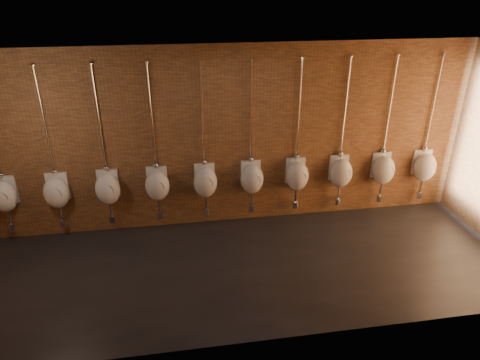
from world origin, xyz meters
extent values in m
plane|color=black|center=(0.00, 0.00, 0.00)|extent=(8.50, 8.50, 0.00)
cube|color=black|center=(0.00, 0.00, 3.20)|extent=(8.50, 3.00, 0.04)
cube|color=#986337|center=(0.00, 1.50, 1.60)|extent=(8.50, 0.04, 3.20)
cube|color=#986337|center=(0.00, -1.50, 1.60)|extent=(8.50, 0.04, 3.20)
ellipsoid|color=white|center=(-3.82, 1.34, 0.88)|extent=(0.44, 0.38, 0.55)
cube|color=white|center=(-3.82, 1.48, 0.94)|extent=(0.36, 0.06, 0.50)
cylinder|color=gray|center=(-3.82, 1.20, 0.92)|extent=(0.24, 0.03, 0.24)
sphere|color=silver|center=(-3.82, 1.45, 1.23)|extent=(0.10, 0.10, 0.10)
cylinder|color=silver|center=(-3.82, 1.34, 0.51)|extent=(0.04, 0.04, 0.31)
cylinder|color=silver|center=(-3.82, 1.34, 0.30)|extent=(0.10, 0.10, 0.13)
cylinder|color=silver|center=(-3.82, 1.43, 0.30)|extent=(0.04, 0.18, 0.04)
ellipsoid|color=white|center=(-2.99, 1.34, 0.88)|extent=(0.44, 0.38, 0.55)
cube|color=white|center=(-2.99, 1.48, 0.94)|extent=(0.36, 0.06, 0.50)
cylinder|color=gray|center=(-2.99, 1.20, 0.92)|extent=(0.24, 0.03, 0.24)
cylinder|color=silver|center=(-2.99, 1.46, 2.05)|extent=(0.03, 0.03, 1.79)
sphere|color=silver|center=(-2.99, 1.45, 1.23)|extent=(0.10, 0.10, 0.10)
cylinder|color=silver|center=(-2.99, 1.46, 2.95)|extent=(0.07, 0.07, 0.01)
cylinder|color=silver|center=(-2.99, 1.34, 0.51)|extent=(0.04, 0.04, 0.31)
cylinder|color=silver|center=(-2.99, 1.34, 0.30)|extent=(0.10, 0.10, 0.13)
cylinder|color=silver|center=(-2.99, 1.43, 0.30)|extent=(0.04, 0.18, 0.04)
ellipsoid|color=white|center=(-2.16, 1.34, 0.88)|extent=(0.44, 0.38, 0.55)
cube|color=white|center=(-2.16, 1.48, 0.94)|extent=(0.36, 0.06, 0.50)
cylinder|color=gray|center=(-2.16, 1.20, 0.92)|extent=(0.24, 0.03, 0.24)
cylinder|color=silver|center=(-2.16, 1.46, 2.05)|extent=(0.03, 0.03, 1.79)
sphere|color=silver|center=(-2.16, 1.45, 1.23)|extent=(0.10, 0.10, 0.10)
cylinder|color=silver|center=(-2.16, 1.46, 2.95)|extent=(0.07, 0.07, 0.01)
cylinder|color=silver|center=(-2.16, 1.34, 0.51)|extent=(0.04, 0.04, 0.31)
cylinder|color=silver|center=(-2.16, 1.34, 0.30)|extent=(0.10, 0.10, 0.13)
cylinder|color=silver|center=(-2.16, 1.43, 0.30)|extent=(0.04, 0.18, 0.04)
ellipsoid|color=white|center=(-1.33, 1.34, 0.88)|extent=(0.44, 0.38, 0.55)
cube|color=white|center=(-1.33, 1.48, 0.94)|extent=(0.36, 0.06, 0.50)
cylinder|color=gray|center=(-1.33, 1.20, 0.92)|extent=(0.24, 0.03, 0.24)
cylinder|color=silver|center=(-1.33, 1.46, 2.05)|extent=(0.03, 0.03, 1.79)
sphere|color=silver|center=(-1.33, 1.45, 1.23)|extent=(0.10, 0.10, 0.10)
cylinder|color=silver|center=(-1.33, 1.46, 2.95)|extent=(0.07, 0.07, 0.01)
cylinder|color=silver|center=(-1.33, 1.34, 0.51)|extent=(0.04, 0.04, 0.31)
cylinder|color=silver|center=(-1.33, 1.34, 0.30)|extent=(0.10, 0.10, 0.13)
cylinder|color=silver|center=(-1.33, 1.43, 0.30)|extent=(0.04, 0.18, 0.04)
ellipsoid|color=white|center=(-0.50, 1.34, 0.88)|extent=(0.44, 0.38, 0.55)
cube|color=white|center=(-0.50, 1.48, 0.94)|extent=(0.36, 0.06, 0.50)
cylinder|color=gray|center=(-0.50, 1.20, 0.92)|extent=(0.24, 0.03, 0.24)
cylinder|color=silver|center=(-0.50, 1.46, 2.05)|extent=(0.03, 0.03, 1.79)
sphere|color=silver|center=(-0.50, 1.45, 1.23)|extent=(0.10, 0.10, 0.10)
cylinder|color=silver|center=(-0.50, 1.46, 2.95)|extent=(0.07, 0.07, 0.01)
cylinder|color=silver|center=(-0.50, 1.34, 0.51)|extent=(0.04, 0.04, 0.31)
cylinder|color=silver|center=(-0.50, 1.34, 0.30)|extent=(0.10, 0.10, 0.13)
cylinder|color=silver|center=(-0.50, 1.43, 0.30)|extent=(0.04, 0.18, 0.04)
ellipsoid|color=white|center=(0.33, 1.34, 0.88)|extent=(0.44, 0.38, 0.55)
cube|color=white|center=(0.33, 1.48, 0.94)|extent=(0.36, 0.06, 0.50)
cylinder|color=gray|center=(0.33, 1.20, 0.92)|extent=(0.24, 0.03, 0.24)
cylinder|color=silver|center=(0.33, 1.46, 2.05)|extent=(0.03, 0.03, 1.79)
sphere|color=silver|center=(0.33, 1.45, 1.23)|extent=(0.10, 0.10, 0.10)
cylinder|color=silver|center=(0.33, 1.46, 2.95)|extent=(0.07, 0.07, 0.01)
cylinder|color=silver|center=(0.33, 1.34, 0.51)|extent=(0.04, 0.04, 0.31)
cylinder|color=silver|center=(0.33, 1.34, 0.30)|extent=(0.10, 0.10, 0.13)
cylinder|color=silver|center=(0.33, 1.43, 0.30)|extent=(0.04, 0.18, 0.04)
ellipsoid|color=white|center=(1.15, 1.34, 0.88)|extent=(0.44, 0.38, 0.55)
cube|color=white|center=(1.15, 1.48, 0.94)|extent=(0.36, 0.06, 0.50)
cylinder|color=gray|center=(1.15, 1.20, 0.92)|extent=(0.24, 0.03, 0.24)
cylinder|color=silver|center=(1.15, 1.46, 2.05)|extent=(0.03, 0.03, 1.79)
sphere|color=silver|center=(1.15, 1.45, 1.23)|extent=(0.10, 0.10, 0.10)
cylinder|color=silver|center=(1.15, 1.46, 2.95)|extent=(0.07, 0.07, 0.01)
cylinder|color=silver|center=(1.15, 1.34, 0.51)|extent=(0.04, 0.04, 0.31)
cylinder|color=silver|center=(1.15, 1.34, 0.30)|extent=(0.10, 0.10, 0.13)
cylinder|color=silver|center=(1.15, 1.43, 0.30)|extent=(0.04, 0.18, 0.04)
ellipsoid|color=white|center=(1.98, 1.34, 0.88)|extent=(0.44, 0.38, 0.55)
cube|color=white|center=(1.98, 1.48, 0.94)|extent=(0.36, 0.06, 0.50)
cylinder|color=gray|center=(1.98, 1.20, 0.92)|extent=(0.24, 0.03, 0.24)
cylinder|color=silver|center=(1.98, 1.46, 2.05)|extent=(0.03, 0.03, 1.79)
sphere|color=silver|center=(1.98, 1.45, 1.23)|extent=(0.10, 0.10, 0.10)
cylinder|color=silver|center=(1.98, 1.46, 2.95)|extent=(0.07, 0.07, 0.01)
cylinder|color=silver|center=(1.98, 1.34, 0.51)|extent=(0.04, 0.04, 0.31)
cylinder|color=silver|center=(1.98, 1.34, 0.30)|extent=(0.10, 0.10, 0.13)
cylinder|color=silver|center=(1.98, 1.43, 0.30)|extent=(0.04, 0.18, 0.04)
ellipsoid|color=white|center=(2.81, 1.34, 0.88)|extent=(0.44, 0.38, 0.55)
cube|color=white|center=(2.81, 1.48, 0.94)|extent=(0.36, 0.06, 0.50)
cylinder|color=gray|center=(2.81, 1.20, 0.92)|extent=(0.24, 0.03, 0.24)
cylinder|color=silver|center=(2.81, 1.46, 2.05)|extent=(0.03, 0.03, 1.79)
sphere|color=silver|center=(2.81, 1.45, 1.23)|extent=(0.10, 0.10, 0.10)
cylinder|color=silver|center=(2.81, 1.46, 2.95)|extent=(0.07, 0.07, 0.01)
cylinder|color=silver|center=(2.81, 1.34, 0.51)|extent=(0.04, 0.04, 0.31)
cylinder|color=silver|center=(2.81, 1.34, 0.30)|extent=(0.10, 0.10, 0.13)
cylinder|color=silver|center=(2.81, 1.43, 0.30)|extent=(0.04, 0.18, 0.04)
ellipsoid|color=white|center=(3.64, 1.34, 0.88)|extent=(0.44, 0.38, 0.55)
cube|color=white|center=(3.64, 1.48, 0.94)|extent=(0.36, 0.06, 0.50)
cylinder|color=gray|center=(3.64, 1.20, 0.92)|extent=(0.24, 0.03, 0.24)
cylinder|color=silver|center=(3.64, 1.46, 2.05)|extent=(0.03, 0.03, 1.79)
sphere|color=silver|center=(3.64, 1.45, 1.23)|extent=(0.10, 0.10, 0.10)
cylinder|color=silver|center=(3.64, 1.46, 2.95)|extent=(0.07, 0.07, 0.01)
cylinder|color=silver|center=(3.64, 1.34, 0.51)|extent=(0.04, 0.04, 0.31)
cylinder|color=silver|center=(3.64, 1.34, 0.30)|extent=(0.10, 0.10, 0.13)
cylinder|color=silver|center=(3.64, 1.43, 0.30)|extent=(0.04, 0.18, 0.04)
camera|label=1|loc=(-0.96, -5.38, 4.16)|focal=32.00mm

